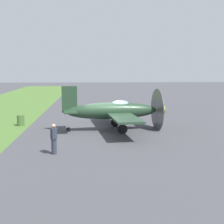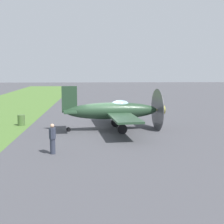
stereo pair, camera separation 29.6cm
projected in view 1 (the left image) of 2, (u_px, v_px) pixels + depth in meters
ground_plane at (102, 130)px, 26.52m from camera, size 160.00×160.00×0.00m
airplane_lead at (114, 111)px, 26.28m from camera, size 10.20×8.10×3.62m
ground_crew_chief at (54, 138)px, 19.16m from camera, size 0.63×0.38×1.73m
fuel_drum at (21, 120)px, 28.42m from camera, size 0.60×0.60×0.90m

